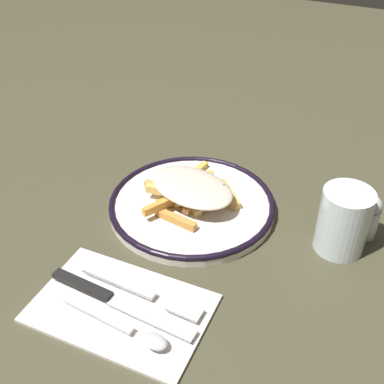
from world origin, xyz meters
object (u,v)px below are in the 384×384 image
at_px(knife, 108,297).
at_px(plate, 192,204).
at_px(napkin, 121,307).
at_px(fork, 140,291).
at_px(water_glass, 343,221).
at_px(spoon, 131,330).
at_px(salt_shaker, 368,216).
at_px(fries_heap, 192,190).

bearing_deg(knife, plate, 177.53).
bearing_deg(napkin, plate, -177.61).
distance_m(plate, fork, 0.20).
height_order(napkin, water_glass, water_glass).
bearing_deg(knife, water_glass, 134.66).
bearing_deg(plate, water_glass, 93.46).
bearing_deg(plate, spoon, 9.89).
bearing_deg(salt_shaker, plate, -77.59).
bearing_deg(fries_heap, napkin, 2.54).
xyz_separation_m(plate, knife, (0.22, -0.01, 0.00)).
height_order(fork, spoon, spoon).
xyz_separation_m(fork, salt_shaker, (-0.25, 0.24, 0.02)).
xyz_separation_m(plate, napkin, (0.22, 0.01, -0.01)).
distance_m(fork, spoon, 0.06).
bearing_deg(knife, fork, 130.83).
distance_m(fork, salt_shaker, 0.35).
distance_m(plate, napkin, 0.22).
xyz_separation_m(napkin, salt_shaker, (-0.28, 0.25, 0.03)).
xyz_separation_m(fork, water_glass, (-0.21, 0.21, 0.04)).
bearing_deg(salt_shaker, water_glass, -34.59).
distance_m(fork, knife, 0.04).
xyz_separation_m(water_glass, salt_shaker, (-0.04, 0.03, -0.01)).
distance_m(fries_heap, fork, 0.20).
relative_size(napkin, knife, 1.04).
bearing_deg(spoon, fork, -158.70).
bearing_deg(fries_heap, salt_shaker, 102.25).
xyz_separation_m(plate, fries_heap, (-0.00, -0.00, 0.03)).
distance_m(napkin, water_glass, 0.33).
relative_size(knife, water_glass, 2.16).
bearing_deg(plate, napkin, 2.39).
distance_m(water_glass, salt_shaker, 0.05).
height_order(fries_heap, knife, fries_heap).
bearing_deg(fork, napkin, -23.78).
xyz_separation_m(plate, salt_shaker, (-0.06, 0.26, 0.03)).
height_order(knife, spoon, spoon).
height_order(plate, knife, plate).
xyz_separation_m(napkin, spoon, (0.03, 0.03, 0.01)).
xyz_separation_m(fries_heap, spoon, (0.25, 0.04, -0.02)).
xyz_separation_m(spoon, salt_shaker, (-0.31, 0.21, 0.02)).
relative_size(fork, water_glass, 1.81).
bearing_deg(water_glass, plate, -86.54).
bearing_deg(fries_heap, knife, -2.31).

